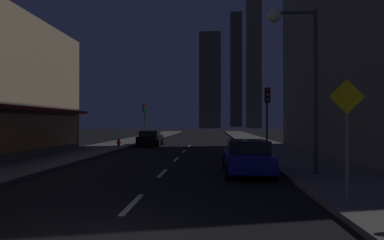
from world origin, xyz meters
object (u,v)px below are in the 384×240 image
at_px(traffic_light_near_right, 267,106).
at_px(street_lamp_right, 294,50).
at_px(car_parked_far, 150,138).
at_px(fire_hydrant_far_left, 119,143).
at_px(pedestrian_crossing_sign, 347,129).
at_px(car_parked_near, 247,157).
at_px(traffic_light_far_left, 144,114).

height_order(traffic_light_near_right, street_lamp_right, street_lamp_right).
distance_m(car_parked_far, fire_hydrant_far_left, 3.34).
height_order(street_lamp_right, pedestrian_crossing_sign, street_lamp_right).
distance_m(car_parked_near, car_parked_far, 17.30).
xyz_separation_m(car_parked_near, traffic_light_far_left, (-9.10, 21.83, 2.45)).
bearing_deg(car_parked_far, car_parked_near, -65.41).
xyz_separation_m(traffic_light_near_right, pedestrian_crossing_sign, (0.10, -11.20, -1.18)).
xyz_separation_m(car_parked_far, fire_hydrant_far_left, (-2.30, -2.40, -0.29)).
bearing_deg(car_parked_far, street_lamp_right, -61.41).
bearing_deg(street_lamp_right, traffic_light_near_right, 88.99).
bearing_deg(pedestrian_crossing_sign, traffic_light_far_left, 112.41).
height_order(car_parked_far, traffic_light_far_left, traffic_light_far_left).
distance_m(fire_hydrant_far_left, street_lamp_right, 18.62).
xyz_separation_m(car_parked_near, traffic_light_near_right, (1.90, 6.10, 2.45)).
relative_size(car_parked_near, traffic_light_near_right, 1.01).
bearing_deg(traffic_light_far_left, street_lamp_right, -64.26).
height_order(car_parked_near, traffic_light_far_left, traffic_light_far_left).
bearing_deg(traffic_light_far_left, traffic_light_near_right, -55.02).
height_order(car_parked_near, street_lamp_right, street_lamp_right).
height_order(traffic_light_far_left, pedestrian_crossing_sign, traffic_light_far_left).
xyz_separation_m(street_lamp_right, pedestrian_crossing_sign, (0.22, -4.35, -3.05)).
distance_m(car_parked_far, street_lamp_right, 19.26).
bearing_deg(car_parked_near, street_lamp_right, -22.60).
bearing_deg(fire_hydrant_far_left, car_parked_far, 46.23).
relative_size(car_parked_near, car_parked_far, 1.00).
distance_m(traffic_light_near_right, pedestrian_crossing_sign, 11.26).
height_order(car_parked_near, traffic_light_near_right, traffic_light_near_right).
distance_m(car_parked_near, traffic_light_far_left, 23.78).
xyz_separation_m(traffic_light_far_left, pedestrian_crossing_sign, (11.10, -26.92, -1.18)).
bearing_deg(traffic_light_near_right, traffic_light_far_left, 124.98).
bearing_deg(traffic_light_near_right, pedestrian_crossing_sign, -89.49).
relative_size(fire_hydrant_far_left, traffic_light_near_right, 0.16).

